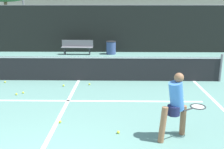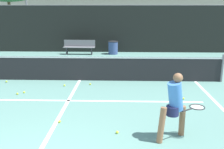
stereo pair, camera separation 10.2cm
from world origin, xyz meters
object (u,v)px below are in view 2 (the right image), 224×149
object	(u,v)px
player_practicing	(175,104)
courtside_bench	(79,46)
parked_car	(60,36)
trash_bin	(113,48)

from	to	relation	value
player_practicing	courtside_bench	bearing A→B (deg)	75.07
parked_car	trash_bin	bearing A→B (deg)	-45.95
trash_bin	parked_car	distance (m)	6.06
player_practicing	parked_car	distance (m)	15.99
courtside_bench	player_practicing	bearing A→B (deg)	-68.79
courtside_bench	trash_bin	bearing A→B (deg)	5.52
player_practicing	trash_bin	xyz separation A→B (m)	(-1.63, 10.53, -0.40)
player_practicing	trash_bin	bearing A→B (deg)	64.41
courtside_bench	trash_bin	distance (m)	2.05
player_practicing	courtside_bench	world-z (taller)	player_practicing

